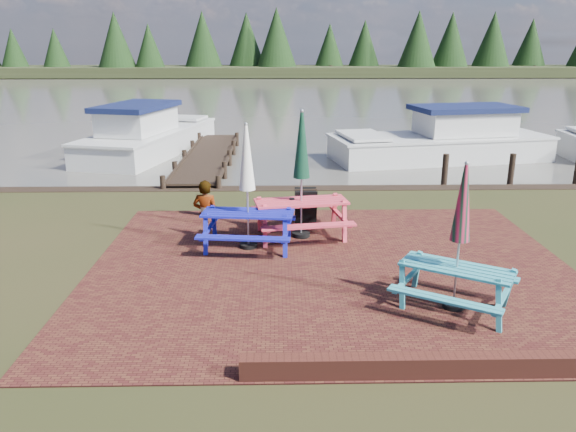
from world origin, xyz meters
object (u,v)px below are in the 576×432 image
(boat_near, at_px, (444,143))
(chalkboard, at_px, (306,206))
(picnic_table_blue, at_px, (248,207))
(person, at_px, (205,181))
(picnic_table_teal, at_px, (457,260))
(jetty, at_px, (208,156))
(picnic_table_red, at_px, (301,195))
(boat_jetty, at_px, (148,137))

(boat_near, bearing_deg, chalkboard, 135.28)
(picnic_table_blue, relative_size, person, 1.44)
(chalkboard, bearing_deg, picnic_table_teal, -66.06)
(picnic_table_teal, height_order, chalkboard, picnic_table_teal)
(jetty, distance_m, person, 7.04)
(picnic_table_red, bearing_deg, picnic_table_teal, -66.28)
(picnic_table_teal, xyz_separation_m, jetty, (-5.28, 11.99, -0.71))
(picnic_table_red, distance_m, picnic_table_blue, 1.29)
(jetty, bearing_deg, picnic_table_red, -70.57)
(boat_jetty, bearing_deg, jetty, -24.98)
(picnic_table_teal, relative_size, picnic_table_blue, 0.93)
(jetty, distance_m, boat_jetty, 3.36)
(picnic_table_red, height_order, boat_near, picnic_table_red)
(boat_jetty, height_order, boat_near, boat_jetty)
(jetty, bearing_deg, person, -83.80)
(person, bearing_deg, jetty, -71.29)
(picnic_table_teal, relative_size, chalkboard, 2.89)
(chalkboard, bearing_deg, boat_near, 54.37)
(boat_jetty, height_order, person, boat_jetty)
(jetty, relative_size, boat_jetty, 1.11)
(picnic_table_red, xyz_separation_m, boat_near, (5.77, 9.27, -0.50))
(jetty, relative_size, person, 5.12)
(picnic_table_red, relative_size, person, 1.53)
(picnic_table_teal, bearing_deg, boat_near, 106.55)
(picnic_table_teal, height_order, picnic_table_red, picnic_table_red)
(picnic_table_teal, height_order, boat_near, picnic_table_teal)
(picnic_table_red, relative_size, boat_near, 0.32)
(chalkboard, relative_size, boat_jetty, 0.10)
(picnic_table_red, height_order, person, picnic_table_red)
(chalkboard, xyz_separation_m, boat_near, (5.61, 8.28, 0.03))
(picnic_table_teal, distance_m, boat_jetty, 16.15)
(picnic_table_red, distance_m, jetty, 9.07)
(jetty, bearing_deg, picnic_table_blue, -78.34)
(picnic_table_red, distance_m, boat_jetty, 12.02)
(jetty, distance_m, boat_near, 8.81)
(boat_near, bearing_deg, person, 123.32)
(picnic_table_blue, relative_size, jetty, 0.28)
(jetty, height_order, boat_near, boat_near)
(picnic_table_red, height_order, jetty, picnic_table_red)
(picnic_table_red, xyz_separation_m, boat_jetty, (-5.60, 10.63, -0.49))
(chalkboard, bearing_deg, boat_jetty, 119.36)
(person, bearing_deg, chalkboard, 179.18)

